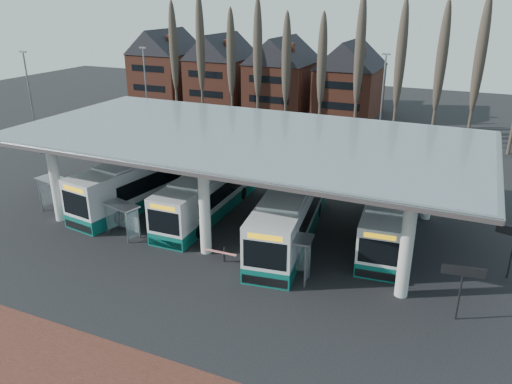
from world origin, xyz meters
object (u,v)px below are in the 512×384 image
at_px(bus_1, 209,193).
at_px(shelter_0, 57,188).
at_px(bus_2, 291,213).
at_px(shelter_2, 286,247).
at_px(shelter_1, 123,213).
at_px(bus_3, 387,215).
at_px(bus_0, 146,180).

bearing_deg(bus_1, shelter_0, -159.14).
xyz_separation_m(bus_2, shelter_2, (1.61, -5.09, 0.27)).
distance_m(bus_2, shelter_1, 11.11).
bearing_deg(shelter_2, bus_2, 101.20).
height_order(bus_2, bus_3, bus_2).
bearing_deg(bus_0, bus_2, 2.10).
height_order(bus_2, shelter_0, bus_2).
distance_m(bus_0, shelter_0, 6.50).
bearing_deg(bus_2, shelter_0, -177.68).
xyz_separation_m(bus_0, bus_1, (5.66, -0.17, -0.14)).
relative_size(bus_2, bus_3, 1.12).
bearing_deg(bus_0, bus_3, 12.16).
height_order(bus_0, bus_2, bus_0).
bearing_deg(bus_3, bus_1, -178.99).
distance_m(bus_2, shelter_2, 5.35).
height_order(bus_0, shelter_1, bus_0).
distance_m(bus_1, bus_3, 12.75).
distance_m(bus_3, shelter_0, 23.74).
bearing_deg(shelter_0, shelter_1, 2.15).
bearing_deg(shelter_0, bus_3, 26.32).
xyz_separation_m(bus_2, shelter_0, (-17.20, -3.15, 0.19)).
height_order(bus_0, bus_1, bus_0).
relative_size(bus_0, shelter_0, 4.42).
bearing_deg(bus_1, bus_0, 176.57).
bearing_deg(bus_3, shelter_2, -124.21).
xyz_separation_m(bus_0, shelter_0, (-4.71, -4.48, 0.17)).
height_order(bus_3, shelter_2, bus_3).
bearing_deg(bus_3, bus_0, 178.49).
bearing_deg(shelter_0, bus_0, 55.84).
xyz_separation_m(bus_0, shelter_1, (2.29, -5.73, -0.06)).
distance_m(bus_3, shelter_1, 17.50).
relative_size(bus_3, shelter_1, 4.43).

